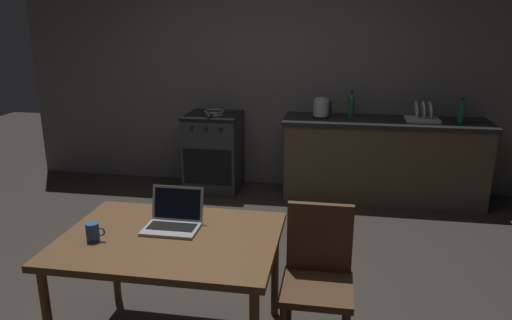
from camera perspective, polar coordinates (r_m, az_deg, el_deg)
ground_plane at (r=3.77m, az=-4.36°, el=-14.19°), size 12.00×12.00×0.00m
back_wall at (r=5.57m, az=4.34°, el=11.11°), size 6.40×0.10×2.81m
kitchen_counter at (r=5.40m, az=14.83°, el=0.06°), size 2.16×0.64×0.89m
stove_oven at (r=5.54m, az=-5.02°, el=0.95°), size 0.60×0.62×0.89m
dining_table at (r=2.86m, az=-10.16°, el=-10.12°), size 1.24×0.92×0.72m
chair at (r=2.84m, az=7.37°, el=-13.11°), size 0.40×0.40×0.90m
laptop at (r=2.92m, az=-9.81°, el=-7.09°), size 0.32×0.27×0.22m
electric_kettle at (r=5.25m, az=7.76°, el=6.14°), size 0.20×0.18×0.22m
bottle at (r=5.35m, az=23.28°, el=5.33°), size 0.07×0.07×0.26m
frying_pan at (r=5.41m, az=-5.03°, el=5.66°), size 0.23×0.40×0.05m
coffee_mug at (r=2.86m, az=-18.82°, el=-8.09°), size 0.11×0.07×0.10m
dish_rack at (r=5.34m, az=19.20°, el=4.92°), size 0.34×0.26×0.21m
bottle_b at (r=5.33m, az=11.28°, el=6.46°), size 0.07×0.07×0.29m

